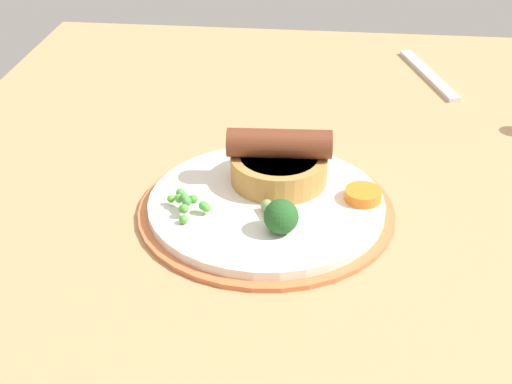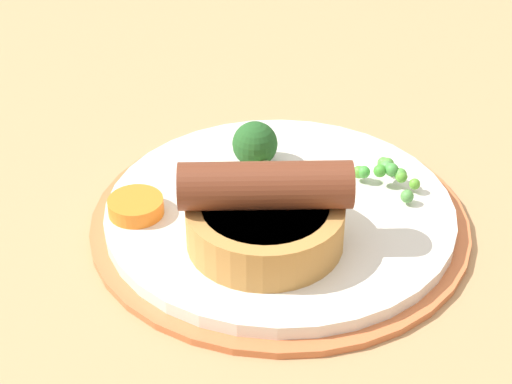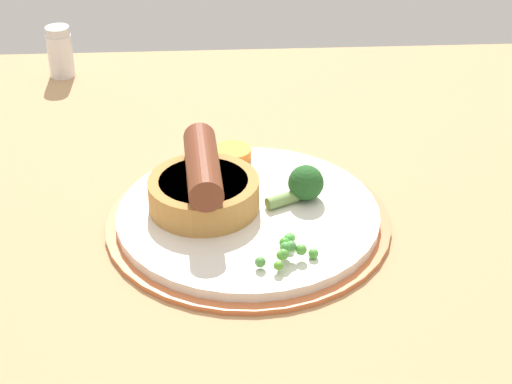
{
  "view_description": "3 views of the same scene",
  "coord_description": "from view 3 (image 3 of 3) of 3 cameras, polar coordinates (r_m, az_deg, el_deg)",
  "views": [
    {
      "loc": [
        58.67,
        5.42,
        41.39
      ],
      "look_at": [
        0.67,
        -0.94,
        5.63
      ],
      "focal_mm": 50.0,
      "sensor_mm": 36.0,
      "label": 1
    },
    {
      "loc": [
        -46.02,
        0.34,
        37.18
      ],
      "look_at": [
        -0.93,
        1.89,
        6.16
      ],
      "focal_mm": 60.0,
      "sensor_mm": 36.0,
      "label": 2
    },
    {
      "loc": [
        -2.77,
        -62.76,
        45.59
      ],
      "look_at": [
        0.72,
        0.4,
        6.1
      ],
      "focal_mm": 60.0,
      "sensor_mm": 36.0,
      "label": 3
    }
  ],
  "objects": [
    {
      "name": "dining_table",
      "position": [
        0.77,
        -0.52,
        -3.08
      ],
      "size": [
        110.0,
        80.0,
        3.0
      ],
      "primitive_type": "cube",
      "color": "tan",
      "rests_on": "ground"
    },
    {
      "name": "carrot_slice_2",
      "position": [
        0.83,
        -1.58,
        2.57
      ],
      "size": [
        5.03,
        5.03,
        1.08
      ],
      "primitive_type": "cylinder",
      "rotation": [
        0.0,
        0.0,
        0.58
      ],
      "color": "orange",
      "rests_on": "dinner_plate"
    },
    {
      "name": "dinner_plate",
      "position": [
        0.76,
        -0.27,
        -1.6
      ],
      "size": [
        25.15,
        25.15,
        1.4
      ],
      "color": "#CC6B3D",
      "rests_on": "dining_table"
    },
    {
      "name": "pea_pile",
      "position": [
        0.69,
        2.11,
        -3.86
      ],
      "size": [
        5.24,
        4.49,
        1.81
      ],
      "color": "green",
      "rests_on": "dinner_plate"
    },
    {
      "name": "broccoli_floret_near",
      "position": [
        0.76,
        3.18,
        0.5
      ],
      "size": [
        5.38,
        3.82,
        3.21
      ],
      "rotation": [
        0.0,
        0.0,
        0.45
      ],
      "color": "#235623",
      "rests_on": "dinner_plate"
    },
    {
      "name": "sausage_pudding",
      "position": [
        0.75,
        -3.52,
        0.38
      ],
      "size": [
        9.78,
        10.56,
        5.71
      ],
      "rotation": [
        0.0,
        0.0,
        1.63
      ],
      "color": "#BC8442",
      "rests_on": "dinner_plate"
    },
    {
      "name": "salt_shaker",
      "position": [
        1.05,
        -12.93,
        9.09
      ],
      "size": [
        2.99,
        2.99,
        6.14
      ],
      "color": "silver",
      "rests_on": "dining_table"
    }
  ]
}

